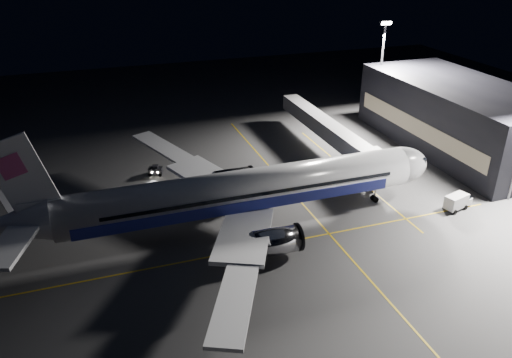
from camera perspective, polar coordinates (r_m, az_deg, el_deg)
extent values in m
plane|color=#4C4C4F|center=(69.09, -1.37, -5.20)|extent=(200.00, 200.00, 0.00)
cube|color=gold|center=(72.29, 6.22, -3.83)|extent=(0.25, 80.00, 0.01)
cube|color=gold|center=(64.28, 0.28, -7.82)|extent=(70.00, 0.25, 0.01)
cube|color=gold|center=(85.22, 10.76, 0.69)|extent=(0.25, 40.00, 0.01)
cylinder|color=silver|center=(66.50, -1.41, -1.29)|extent=(48.00, 5.60, 5.60)
ellipsoid|color=silver|center=(76.46, 15.99, 1.44)|extent=(8.96, 5.60, 5.60)
cube|color=black|center=(77.35, 17.49, 2.34)|extent=(2.20, 3.40, 0.90)
cone|color=silver|center=(64.87, -26.24, -4.69)|extent=(9.00, 5.49, 5.49)
cube|color=navy|center=(69.02, -2.90, -1.08)|extent=(42.24, 0.25, 1.50)
cube|color=navy|center=(64.32, -1.50, -3.21)|extent=(42.24, 0.25, 1.50)
cube|color=silver|center=(73.52, -5.16, 0.02)|extent=(11.36, 15.23, 1.53)
cube|color=silver|center=(60.01, -1.34, -6.33)|extent=(11.36, 15.23, 1.53)
cube|color=silver|center=(83.60, -10.64, 3.61)|extent=(8.57, 13.22, 1.31)
cube|color=silver|center=(48.64, -2.49, -13.95)|extent=(8.57, 13.22, 1.31)
cube|color=silver|center=(69.23, -25.53, -2.32)|extent=(6.20, 9.67, 0.45)
cube|color=silver|center=(60.16, -26.25, -6.79)|extent=(6.20, 9.67, 0.45)
cube|color=white|center=(61.98, -25.22, 0.30)|extent=(7.53, 0.40, 10.28)
cube|color=#DA4A94|center=(61.56, -26.20, 1.37)|extent=(3.22, 0.55, 3.22)
cylinder|color=#B7B7BF|center=(75.74, -2.60, -0.05)|extent=(5.60, 3.40, 3.40)
cylinder|color=#B7B7BF|center=(60.88, 2.30, -7.11)|extent=(5.60, 3.40, 3.40)
cylinder|color=#9999A0|center=(76.36, 13.44, -1.66)|extent=(0.26, 0.26, 2.50)
cylinder|color=black|center=(76.72, 13.38, -2.19)|extent=(0.90, 0.70, 0.90)
cylinder|color=#9999A0|center=(71.35, -4.73, -3.04)|extent=(0.26, 0.26, 2.50)
cylinder|color=#9999A0|center=(64.20, -2.76, -6.58)|extent=(0.26, 0.26, 2.50)
cylinder|color=black|center=(71.69, -4.71, -3.53)|extent=(1.10, 1.60, 1.10)
cylinder|color=black|center=(64.58, -2.75, -7.10)|extent=(1.10, 1.60, 1.10)
cube|color=black|center=(99.49, 22.17, 6.64)|extent=(18.00, 40.00, 12.00)
cube|color=brown|center=(94.27, 17.84, 5.67)|extent=(0.15, 36.00, 3.00)
cube|color=#B2B2B7|center=(91.60, 7.97, 5.84)|extent=(3.00, 33.90, 2.80)
cube|color=#B2B2B7|center=(78.86, 13.05, 2.00)|extent=(3.60, 3.20, 3.40)
cylinder|color=#9999A0|center=(80.11, 12.83, 0.01)|extent=(0.70, 0.70, 3.10)
cylinder|color=black|center=(79.96, 13.07, -1.03)|extent=(0.70, 0.30, 0.70)
cylinder|color=black|center=(81.31, 12.43, -0.49)|extent=(0.70, 0.30, 0.70)
cylinder|color=#59595E|center=(108.65, 14.00, 11.52)|extent=(0.44, 0.44, 20.00)
cube|color=#59595E|center=(106.67, 14.61, 16.87)|extent=(2.40, 0.50, 0.80)
cube|color=white|center=(106.38, 14.72, 16.84)|extent=(2.20, 0.15, 0.60)
cube|color=silver|center=(77.63, 21.91, -2.37)|extent=(3.84, 2.60, 1.92)
cube|color=silver|center=(79.48, 22.73, -2.28)|extent=(1.79, 1.97, 1.05)
cube|color=black|center=(79.29, 22.78, -2.00)|extent=(1.40, 1.71, 0.44)
cylinder|color=black|center=(79.44, 21.78, -2.51)|extent=(0.73, 0.39, 0.70)
cylinder|color=black|center=(78.60, 22.85, -3.02)|extent=(0.73, 0.39, 0.70)
cylinder|color=black|center=(77.58, 20.72, -3.01)|extent=(0.73, 0.39, 0.70)
cylinder|color=black|center=(76.73, 21.81, -3.55)|extent=(0.73, 0.39, 0.70)
cube|color=black|center=(84.60, -11.41, 0.96)|extent=(2.57, 2.04, 1.03)
cube|color=black|center=(84.33, -11.45, 1.36)|extent=(1.18, 1.18, 0.56)
sphere|color=#FFF2CC|center=(84.04, -11.80, 0.74)|extent=(0.24, 0.24, 0.24)
sphere|color=#FFF2CC|center=(83.87, -11.18, 0.75)|extent=(0.24, 0.24, 0.24)
cylinder|color=black|center=(85.33, -10.74, 0.93)|extent=(0.60, 0.37, 0.56)
cylinder|color=black|center=(83.92, -10.91, 0.47)|extent=(0.60, 0.37, 0.56)
cylinder|color=black|center=(85.65, -11.85, 0.92)|extent=(0.60, 0.37, 0.56)
cylinder|color=black|center=(84.23, -12.04, 0.46)|extent=(0.60, 0.37, 0.56)
cone|color=#E64B09|center=(74.45, -0.96, -2.49)|extent=(0.37, 0.37, 0.56)
cone|color=#E64B09|center=(75.09, -6.45, -2.41)|extent=(0.36, 0.36, 0.54)
cone|color=#E64B09|center=(76.08, -5.42, -1.91)|extent=(0.42, 0.42, 0.64)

